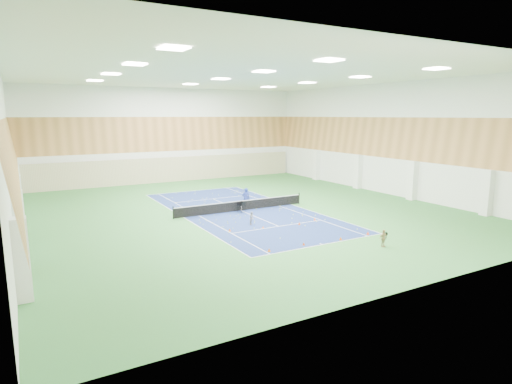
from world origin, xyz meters
TOP-DOWN VIEW (x-y plane):
  - ground at (0.00, 0.00)m, footprint 40.00×40.00m
  - room_shell at (0.00, 0.00)m, footprint 36.00×40.00m
  - wood_cladding at (0.00, 0.00)m, footprint 36.00×40.00m
  - ceiling_light_grid at (0.00, 0.00)m, footprint 21.40×25.40m
  - court_surface at (0.00, 0.00)m, footprint 10.97×23.77m
  - tennis_balls_scatter at (0.00, 0.00)m, footprint 10.57×22.77m
  - tennis_net at (0.00, 0.00)m, footprint 12.80×0.10m
  - back_curtain at (0.00, 19.75)m, footprint 35.40×0.16m
  - door_left_a at (-17.92, -8.00)m, footprint 0.08×1.80m
  - door_left_b at (-17.92, 0.00)m, footprint 0.08×1.80m
  - coach at (0.81, 0.60)m, footprint 0.84×0.70m
  - child_court at (-1.55, -4.86)m, footprint 0.64×0.63m
  - child_apron at (3.22, -14.20)m, footprint 0.69×0.30m
  - ball_cart at (-0.29, -0.60)m, footprint 0.74×0.74m
  - cone_svc_a at (-3.99, -5.82)m, footprint 0.22×0.22m
  - cone_svc_b at (-1.37, -6.30)m, footprint 0.17×0.17m
  - cone_svc_c at (1.68, -6.78)m, footprint 0.22×0.22m
  - cone_svc_d at (3.63, -6.22)m, footprint 0.21×0.21m
  - cone_base_a at (-3.90, -11.39)m, footprint 0.22×0.22m
  - cone_base_b at (-1.17, -11.36)m, footprint 0.19×0.19m
  - cone_base_c at (1.76, -11.66)m, footprint 0.22×0.22m
  - cone_base_d at (4.43, -11.54)m, footprint 0.22×0.22m

SIDE VIEW (x-z plane):
  - ground at x=0.00m, z-range 0.00..0.00m
  - court_surface at x=0.00m, z-range 0.00..0.01m
  - tennis_balls_scatter at x=0.00m, z-range 0.01..0.08m
  - cone_svc_b at x=-1.37m, z-range 0.00..0.19m
  - cone_base_b at x=-1.17m, z-range 0.00..0.21m
  - cone_svc_d at x=3.63m, z-range 0.00..0.23m
  - cone_svc_c at x=1.68m, z-range 0.00..0.24m
  - cone_svc_a at x=-3.99m, z-range 0.00..0.24m
  - cone_base_d at x=4.43m, z-range 0.00..0.24m
  - cone_base_a at x=-3.90m, z-range 0.00..0.24m
  - cone_base_c at x=1.76m, z-range 0.00..0.25m
  - ball_cart at x=-0.29m, z-range 0.00..0.98m
  - child_court at x=-1.55m, z-range 0.00..1.03m
  - tennis_net at x=0.00m, z-range 0.00..1.10m
  - child_apron at x=3.22m, z-range 0.00..1.17m
  - coach at x=0.81m, z-range 0.00..1.96m
  - door_left_a at x=-17.92m, z-range 0.00..2.20m
  - door_left_b at x=-17.92m, z-range 0.00..2.20m
  - back_curtain at x=0.00m, z-range 0.00..3.20m
  - room_shell at x=0.00m, z-range 0.00..12.00m
  - wood_cladding at x=0.00m, z-range 4.00..12.00m
  - ceiling_light_grid at x=0.00m, z-range 11.89..11.95m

